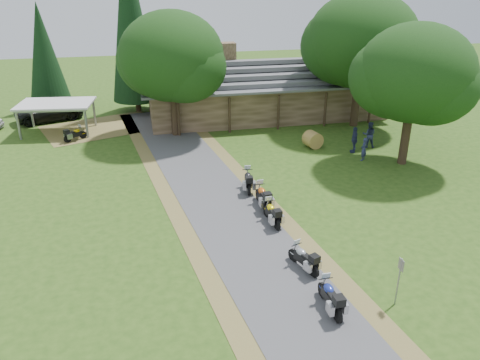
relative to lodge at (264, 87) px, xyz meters
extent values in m
plane|color=#2A4B15|center=(-6.00, -24.00, -2.45)|extent=(120.00, 120.00, 0.00)
plane|color=#424144|center=(-6.50, -20.00, -2.45)|extent=(51.95, 51.95, 0.00)
imported|color=black|center=(-18.43, 2.10, -1.29)|extent=(4.53, 6.60, 2.33)
imported|color=navy|center=(3.66, -12.34, -1.51)|extent=(0.65, 0.65, 1.87)
imported|color=navy|center=(5.19, -10.02, -1.33)|extent=(0.76, 0.66, 2.24)
imported|color=navy|center=(3.70, -10.76, -1.36)|extent=(0.60, 0.72, 2.18)
cylinder|color=olive|center=(1.21, -9.21, -1.86)|extent=(1.39, 1.31, 1.19)
cone|color=black|center=(-10.97, 3.40, 5.06)|extent=(4.26, 4.26, 15.02)
cone|color=black|center=(-18.82, 5.99, 2.28)|extent=(3.54, 3.54, 9.47)
camera|label=1|loc=(-10.78, -39.47, 9.26)|focal=35.00mm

